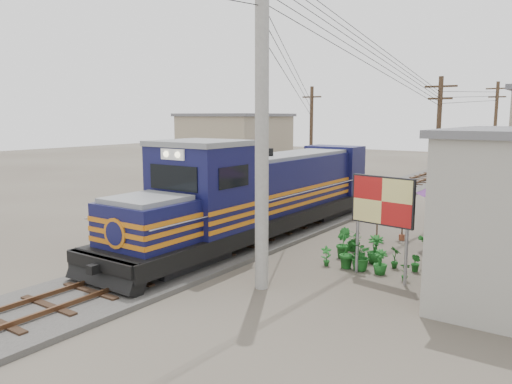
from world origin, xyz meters
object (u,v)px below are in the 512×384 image
Objects in this scene: locomotive at (261,196)px; vendor at (436,237)px; market_umbrella at (451,187)px; billboard at (382,204)px.

locomotive is 8.66× the size of vendor.
billboard is at bearing -100.85° from market_umbrella.
locomotive is 5.09× the size of billboard.
vendor is at bearing -86.98° from market_umbrella.
locomotive reaches higher than vendor.
billboard is 4.71m from market_umbrella.
market_umbrella is at bearing -130.97° from vendor.
locomotive reaches higher than market_umbrella.
vendor is at bearing 2.12° from locomotive.
market_umbrella is (6.94, 2.37, 0.65)m from locomotive.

